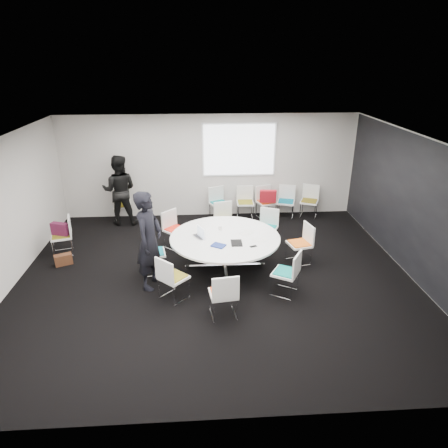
{
  "coord_description": "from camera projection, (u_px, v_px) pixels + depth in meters",
  "views": [
    {
      "loc": [
        -0.28,
        -7.13,
        4.21
      ],
      "look_at": [
        0.2,
        0.4,
        1.0
      ],
      "focal_mm": 32.0,
      "sensor_mm": 36.0,
      "label": 1
    }
  ],
  "objects": [
    {
      "name": "room_shell",
      "position": [
        220.0,
        213.0,
        7.67
      ],
      "size": [
        8.08,
        7.08,
        2.88
      ],
      "color": "black",
      "rests_on": "ground"
    },
    {
      "name": "conference_table",
      "position": [
        225.0,
        245.0,
        8.35
      ],
      "size": [
        2.29,
        2.29,
        0.73
      ],
      "color": "silver",
      "rests_on": "ground"
    },
    {
      "name": "projection_screen",
      "position": [
        239.0,
        150.0,
        10.71
      ],
      "size": [
        1.9,
        0.03,
        1.35
      ],
      "primitive_type": "cube",
      "color": "white",
      "rests_on": "room_shell"
    },
    {
      "name": "chair_ring_a",
      "position": [
        299.0,
        251.0,
        8.67
      ],
      "size": [
        0.54,
        0.55,
        0.88
      ],
      "rotation": [
        0.0,
        0.0,
        1.81
      ],
      "color": "silver",
      "rests_on": "ground"
    },
    {
      "name": "chair_ring_b",
      "position": [
        267.0,
        235.0,
        9.46
      ],
      "size": [
        0.61,
        0.6,
        0.88
      ],
      "rotation": [
        0.0,
        0.0,
        2.7
      ],
      "color": "silver",
      "rests_on": "ground"
    },
    {
      "name": "chair_ring_c",
      "position": [
        225.0,
        227.0,
        9.87
      ],
      "size": [
        0.55,
        0.54,
        0.88
      ],
      "rotation": [
        0.0,
        0.0,
        3.37
      ],
      "color": "silver",
      "rests_on": "ground"
    },
    {
      "name": "chair_ring_d",
      "position": [
        176.0,
        236.0,
        9.37
      ],
      "size": [
        0.64,
        0.64,
        0.88
      ],
      "rotation": [
        0.0,
        0.0,
        3.95
      ],
      "color": "silver",
      "rests_on": "ground"
    },
    {
      "name": "chair_ring_e",
      "position": [
        154.0,
        260.0,
        8.28
      ],
      "size": [
        0.52,
        0.53,
        0.88
      ],
      "rotation": [
        0.0,
        0.0,
        4.88
      ],
      "color": "silver",
      "rests_on": "ground"
    },
    {
      "name": "chair_ring_f",
      "position": [
        173.0,
        286.0,
        7.37
      ],
      "size": [
        0.64,
        0.64,
        0.88
      ],
      "rotation": [
        0.0,
        0.0,
        5.53
      ],
      "color": "silver",
      "rests_on": "ground"
    },
    {
      "name": "chair_ring_g",
      "position": [
        223.0,
        302.0,
        6.87
      ],
      "size": [
        0.51,
        0.5,
        0.88
      ],
      "rotation": [
        0.0,
        0.0,
        6.41
      ],
      "color": "silver",
      "rests_on": "ground"
    },
    {
      "name": "chair_ring_h",
      "position": [
        286.0,
        281.0,
        7.53
      ],
      "size": [
        0.62,
        0.62,
        0.88
      ],
      "rotation": [
        0.0,
        0.0,
        7.32
      ],
      "color": "silver",
      "rests_on": "ground"
    },
    {
      "name": "chair_back_a",
      "position": [
        219.0,
        209.0,
        11.01
      ],
      "size": [
        0.6,
        0.6,
        0.88
      ],
      "rotation": [
        0.0,
        0.0,
        3.56
      ],
      "color": "silver",
      "rests_on": "ground"
    },
    {
      "name": "chair_back_b",
      "position": [
        245.0,
        208.0,
        11.07
      ],
      "size": [
        0.47,
        0.46,
        0.88
      ],
      "rotation": [
        0.0,
        0.0,
        3.12
      ],
      "color": "silver",
      "rests_on": "ground"
    },
    {
      "name": "chair_back_c",
      "position": [
        266.0,
        208.0,
        11.1
      ],
      "size": [
        0.58,
        0.58,
        0.88
      ],
      "rotation": [
        0.0,
        0.0,
        3.48
      ],
      "color": "silver",
      "rests_on": "ground"
    },
    {
      "name": "chair_back_d",
      "position": [
        286.0,
        208.0,
        11.14
      ],
      "size": [
        0.57,
        0.56,
        0.88
      ],
      "rotation": [
        0.0,
        0.0,
        2.85
      ],
      "color": "silver",
      "rests_on": "ground"
    },
    {
      "name": "chair_back_e",
      "position": [
        309.0,
        207.0,
        11.17
      ],
      "size": [
        0.6,
        0.59,
        0.88
      ],
      "rotation": [
        0.0,
        0.0,
        2.74
      ],
      "color": "silver",
      "rests_on": "ground"
    },
    {
      "name": "chair_spare_left",
      "position": [
        63.0,
        243.0,
        9.05
      ],
      "size": [
        0.56,
        0.57,
        0.88
      ],
      "rotation": [
        0.0,
        0.0,
        1.86
      ],
      "color": "silver",
      "rests_on": "ground"
    },
    {
      "name": "chair_person_back",
      "position": [
        123.0,
        211.0,
        10.87
      ],
      "size": [
        0.52,
        0.51,
        0.88
      ],
      "rotation": [
        0.0,
        0.0,
        3.28
      ],
      "color": "silver",
      "rests_on": "ground"
    },
    {
      "name": "person_main",
      "position": [
        149.0,
        241.0,
        7.53
      ],
      "size": [
        0.67,
        0.82,
        1.95
      ],
      "primitive_type": "imported",
      "rotation": [
        0.0,
        0.0,
        1.24
      ],
      "color": "black",
      "rests_on": "ground"
    },
    {
      "name": "person_back",
      "position": [
        120.0,
        190.0,
        10.47
      ],
      "size": [
        0.92,
        0.73,
        1.86
      ],
      "primitive_type": "imported",
      "rotation": [
        0.0,
        0.0,
        3.12
      ],
      "color": "black",
      "rests_on": "ground"
    },
    {
      "name": "laptop",
      "position": [
        201.0,
        236.0,
        8.26
      ],
      "size": [
        0.32,
        0.35,
        0.02
      ],
      "primitive_type": "imported",
      "rotation": [
        0.0,
        0.0,
        2.12
      ],
      "color": "#333338",
      "rests_on": "conference_table"
    },
    {
      "name": "laptop_lid",
      "position": [
        201.0,
        232.0,
        8.17
      ],
      "size": [
        0.15,
        0.28,
        0.22
      ],
      "primitive_type": "cube",
      "rotation": [
        0.0,
        0.0,
        2.02
      ],
      "color": "silver",
      "rests_on": "conference_table"
    },
    {
      "name": "notebook_black",
      "position": [
        237.0,
        243.0,
        7.97
      ],
      "size": [
        0.22,
        0.3,
        0.02
      ],
      "primitive_type": "cube",
      "rotation": [
        0.0,
        0.0,
        -0.01
      ],
      "color": "black",
      "rests_on": "conference_table"
    },
    {
      "name": "tablet_folio",
      "position": [
        218.0,
        245.0,
        7.86
      ],
      "size": [
        0.33,
        0.31,
        0.03
      ],
      "primitive_type": "cube",
      "rotation": [
        0.0,
        0.0,
        -0.56
      ],
      "color": "navy",
      "rests_on": "conference_table"
    },
    {
      "name": "papers_right",
      "position": [
        247.0,
        233.0,
        8.46
      ],
      "size": [
        0.35,
        0.36,
        0.0
      ],
      "primitive_type": "cube",
      "rotation": [
        0.0,
        0.0,
        0.87
      ],
      "color": "silver",
      "rests_on": "conference_table"
    },
    {
      "name": "papers_front",
      "position": [
        259.0,
        240.0,
        8.13
      ],
      "size": [
        0.31,
        0.22,
        0.0
      ],
      "primitive_type": "cube",
      "rotation": [
        0.0,
        0.0,
        0.05
      ],
      "color": "silver",
      "rests_on": "conference_table"
    },
    {
      "name": "cup",
      "position": [
        220.0,
        228.0,
        8.59
      ],
      "size": [
        0.08,
        0.08,
        0.09
      ],
      "primitive_type": "cylinder",
      "color": "white",
      "rests_on": "conference_table"
    },
    {
      "name": "phone",
      "position": [
        253.0,
        246.0,
        7.85
      ],
      "size": [
        0.16,
        0.11,
        0.01
      ],
      "primitive_type": "cube",
      "rotation": [
        0.0,
        0.0,
        0.36
      ],
      "color": "black",
      "rests_on": "conference_table"
    },
    {
      "name": "maroon_bag",
      "position": [
        60.0,
        229.0,
        8.91
      ],
      "size": [
        0.42,
        0.26,
        0.28
      ],
      "primitive_type": "cube",
      "rotation": [
        0.0,
        0.0,
        -0.32
      ],
      "color": "#581736",
      "rests_on": "chair_spare_left"
    },
    {
      "name": "brown_bag",
      "position": [
        63.0,
        260.0,
        8.64
      ],
      "size": [
        0.39,
        0.3,
        0.24
      ],
      "primitive_type": "cube",
      "rotation": [
        0.0,
        0.0,
        0.43
      ],
      "color": "#4A2917",
      "rests_on": "ground"
    },
    {
      "name": "red_jacket",
      "position": [
        268.0,
        196.0,
        10.73
      ],
      "size": [
        0.45,
        0.2,
        0.36
      ],
      "primitive_type": "cube",
      "rotation": [
        0.17,
        0.0,
        -0.09
      ],
      "color": "#A81420",
      "rests_on": "chair_back_c"
    }
  ]
}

